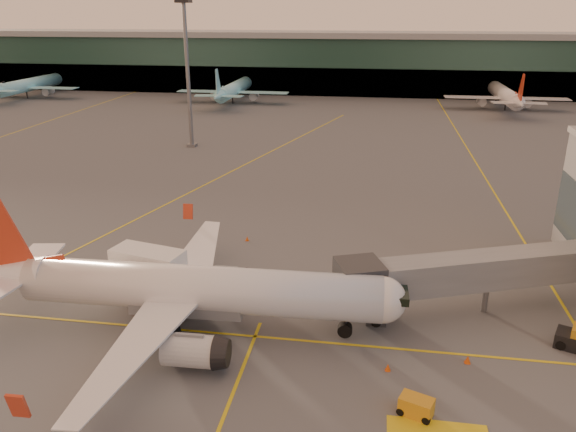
# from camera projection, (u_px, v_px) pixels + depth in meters

# --- Properties ---
(ground) EXTENTS (600.00, 600.00, 0.00)m
(ground) POSITION_uv_depth(u_px,v_px,m) (171.00, 369.00, 39.46)
(ground) COLOR #4C4F54
(ground) RESTS_ON ground
(taxi_markings) EXTENTS (100.12, 173.00, 0.01)m
(taxi_markings) POSITION_uv_depth(u_px,v_px,m) (229.00, 183.00, 81.75)
(taxi_markings) COLOR gold
(taxi_markings) RESTS_ON ground
(terminal) EXTENTS (400.00, 20.00, 17.60)m
(terminal) POSITION_uv_depth(u_px,v_px,m) (334.00, 63.00, 167.81)
(terminal) COLOR #19382D
(terminal) RESTS_ON ground
(mast_west_near) EXTENTS (2.40, 2.40, 25.60)m
(mast_west_near) POSITION_uv_depth(u_px,v_px,m) (187.00, 63.00, 98.40)
(mast_west_near) COLOR slate
(mast_west_near) RESTS_ON ground
(distant_aircraft_row) EXTENTS (350.00, 34.00, 13.00)m
(distant_aircraft_row) POSITION_uv_depth(u_px,v_px,m) (367.00, 106.00, 147.21)
(distant_aircraft_row) COLOR #93E8F7
(distant_aircraft_row) RESTS_ON ground
(main_airplane) EXTENTS (34.37, 30.90, 10.38)m
(main_airplane) POSITION_uv_depth(u_px,v_px,m) (186.00, 290.00, 43.38)
(main_airplane) COLOR white
(main_airplane) RESTS_ON ground
(jet_bridge) EXTENTS (25.69, 12.23, 5.36)m
(jet_bridge) POSITION_uv_depth(u_px,v_px,m) (503.00, 270.00, 46.07)
(jet_bridge) COLOR slate
(jet_bridge) RESTS_ON ground
(catering_truck) EXTENTS (6.59, 4.02, 4.77)m
(catering_truck) POSITION_uv_depth(u_px,v_px,m) (150.00, 272.00, 47.75)
(catering_truck) COLOR #B9331A
(catering_truck) RESTS_ON ground
(gpu_cart) EXTENTS (2.39, 1.91, 1.22)m
(gpu_cart) POSITION_uv_depth(u_px,v_px,m) (416.00, 407.00, 34.78)
(gpu_cart) COLOR orange
(gpu_cart) RESTS_ON ground
(cone_nose) EXTENTS (0.46, 0.46, 0.59)m
(cone_nose) POSITION_uv_depth(u_px,v_px,m) (468.00, 359.00, 40.02)
(cone_nose) COLOR #E2500B
(cone_nose) RESTS_ON ground
(cone_wing_left) EXTENTS (0.39, 0.39, 0.50)m
(cone_wing_left) POSITION_uv_depth(u_px,v_px,m) (247.00, 239.00, 61.24)
(cone_wing_left) COLOR #E2500B
(cone_wing_left) RESTS_ON ground
(cone_fwd) EXTENTS (0.42, 0.42, 0.53)m
(cone_fwd) POSITION_uv_depth(u_px,v_px,m) (388.00, 367.00, 39.19)
(cone_fwd) COLOR #E2500B
(cone_fwd) RESTS_ON ground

